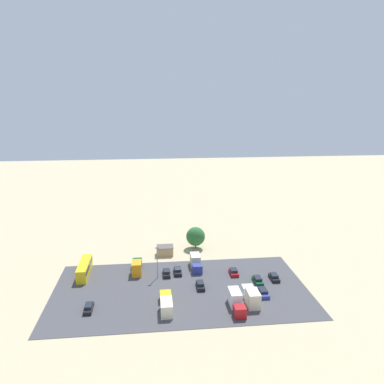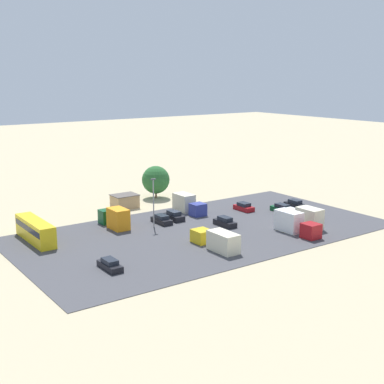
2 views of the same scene
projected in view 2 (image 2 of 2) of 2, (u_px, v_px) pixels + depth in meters
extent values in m
plane|color=tan|center=(176.00, 221.00, 94.06)|extent=(400.00, 400.00, 0.00)
cube|color=#424247|center=(204.00, 231.00, 87.59)|extent=(60.79, 32.49, 0.08)
cube|color=tan|center=(125.00, 202.00, 102.87)|extent=(4.62, 3.56, 2.52)
cube|color=#59514C|center=(125.00, 195.00, 102.59)|extent=(4.86, 3.80, 0.12)
cube|color=gold|center=(35.00, 231.00, 82.04)|extent=(2.48, 11.32, 3.33)
cube|color=black|center=(35.00, 227.00, 81.91)|extent=(2.52, 10.86, 0.93)
cube|color=black|center=(174.00, 217.00, 94.33)|extent=(1.92, 4.33, 0.93)
cube|color=#1E232D|center=(174.00, 213.00, 94.16)|extent=(1.62, 2.42, 0.68)
cube|color=black|center=(162.00, 221.00, 92.16)|extent=(1.85, 4.41, 0.85)
cube|color=#1E232D|center=(162.00, 217.00, 92.01)|extent=(1.56, 2.47, 0.63)
cube|color=black|center=(225.00, 223.00, 90.56)|extent=(1.79, 4.42, 0.91)
cube|color=#1E232D|center=(225.00, 219.00, 90.39)|extent=(1.50, 2.48, 0.67)
cube|color=navy|center=(304.00, 217.00, 94.61)|extent=(1.98, 4.75, 0.86)
cube|color=#1E232D|center=(305.00, 213.00, 94.45)|extent=(1.66, 2.66, 0.63)
cube|color=#0C4723|center=(282.00, 210.00, 99.65)|extent=(1.85, 4.69, 0.88)
cube|color=#1E232D|center=(282.00, 206.00, 99.49)|extent=(1.55, 2.63, 0.65)
cube|color=black|center=(295.00, 205.00, 103.17)|extent=(1.85, 4.29, 0.86)
cube|color=#1E232D|center=(295.00, 201.00, 103.01)|extent=(1.55, 2.40, 0.63)
cube|color=black|center=(110.00, 266.00, 70.39)|extent=(1.74, 4.48, 0.83)
cube|color=#1E232D|center=(110.00, 261.00, 70.23)|extent=(1.46, 2.51, 0.61)
cube|color=maroon|center=(244.00, 208.00, 100.92)|extent=(1.99, 4.07, 0.86)
cube|color=#1E232D|center=(244.00, 204.00, 100.76)|extent=(1.67, 2.28, 0.63)
cube|color=#0C4723|center=(107.00, 216.00, 91.97)|extent=(2.46, 2.21, 2.42)
cube|color=orange|center=(118.00, 219.00, 88.54)|extent=(2.46, 3.93, 3.46)
cube|color=silver|center=(290.00, 216.00, 92.36)|extent=(2.58, 2.37, 2.45)
cube|color=beige|center=(310.00, 218.00, 88.70)|extent=(2.58, 4.21, 3.50)
cube|color=gold|center=(202.00, 236.00, 81.54)|extent=(2.53, 2.79, 2.00)
cube|color=beige|center=(223.00, 242.00, 77.26)|extent=(2.53, 4.95, 2.86)
cube|color=maroon|center=(311.00, 231.00, 83.60)|extent=(2.43, 2.56, 2.36)
cube|color=white|center=(289.00, 221.00, 87.33)|extent=(2.43, 4.55, 3.38)
cube|color=navy|center=(198.00, 210.00, 96.98)|extent=(2.54, 2.36, 2.26)
cube|color=beige|center=(184.00, 202.00, 100.43)|extent=(2.54, 4.20, 3.23)
cylinder|color=brown|center=(156.00, 194.00, 111.54)|extent=(0.36, 0.36, 1.65)
sphere|color=#28602D|center=(156.00, 180.00, 110.89)|extent=(5.77, 5.77, 5.77)
cylinder|color=gray|center=(154.00, 204.00, 89.02)|extent=(0.20, 0.20, 8.05)
cube|color=#4C4C51|center=(153.00, 179.00, 88.12)|extent=(0.90, 0.28, 0.20)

